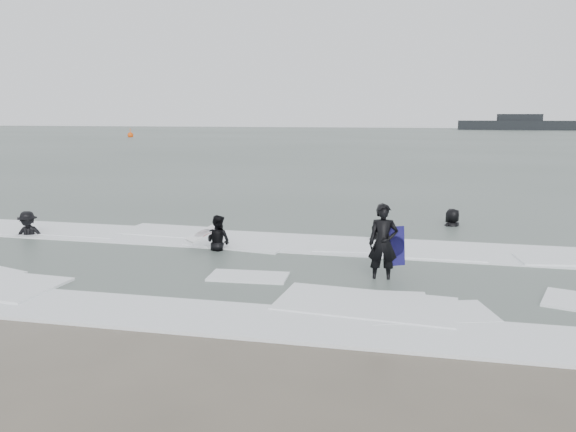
% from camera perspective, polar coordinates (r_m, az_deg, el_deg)
% --- Properties ---
extents(ground, '(320.00, 320.00, 0.00)m').
position_cam_1_polar(ground, '(11.86, -5.57, -9.48)').
color(ground, brown).
rests_on(ground, ground).
extents(sea, '(320.00, 320.00, 0.00)m').
position_cam_1_polar(sea, '(90.71, 10.92, 7.63)').
color(sea, '#47544C').
rests_on(sea, ground).
extents(surfer_centre, '(0.75, 0.54, 1.93)m').
position_cam_1_polar(surfer_centre, '(13.90, 9.52, -6.58)').
color(surfer_centre, black).
rests_on(surfer_centre, ground).
extents(surfer_wading, '(0.97, 0.86, 1.65)m').
position_cam_1_polar(surfer_wading, '(16.79, -7.08, -3.58)').
color(surfer_wading, black).
rests_on(surfer_wading, ground).
extents(surfer_breaker, '(1.25, 0.94, 1.73)m').
position_cam_1_polar(surfer_breaker, '(20.39, -24.85, -1.99)').
color(surfer_breaker, black).
rests_on(surfer_breaker, ground).
extents(surfer_right_near, '(1.02, 1.02, 1.73)m').
position_cam_1_polar(surfer_right_near, '(18.04, 8.96, -2.65)').
color(surfer_right_near, black).
rests_on(surfer_right_near, ground).
extents(surfer_right_far, '(1.04, 1.05, 1.83)m').
position_cam_1_polar(surfer_right_far, '(21.01, 16.33, -1.11)').
color(surfer_right_far, black).
rests_on(surfer_right_far, ground).
extents(surf_foam, '(30.03, 9.06, 0.09)m').
position_cam_1_polar(surf_foam, '(15.23, -1.11, -4.78)').
color(surf_foam, white).
rests_on(surf_foam, ground).
extents(bodyboards, '(6.36, 4.89, 1.25)m').
position_cam_1_polar(bodyboards, '(16.04, 4.03, -2.34)').
color(bodyboards, '#13104B').
rests_on(bodyboards, ground).
extents(buoy, '(1.00, 1.00, 1.65)m').
position_cam_1_polar(buoy, '(102.59, -15.71, 7.92)').
color(buoy, '#E2490A').
rests_on(buoy, ground).
extents(vessel_horizon, '(29.63, 5.29, 4.02)m').
position_cam_1_polar(vessel_horizon, '(156.07, 22.43, 8.61)').
color(vessel_horizon, black).
rests_on(vessel_horizon, ground).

